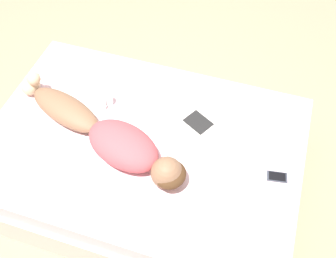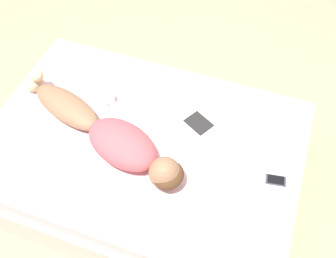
{
  "view_description": "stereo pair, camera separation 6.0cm",
  "coord_description": "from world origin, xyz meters",
  "px_view_note": "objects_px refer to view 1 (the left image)",
  "views": [
    {
      "loc": [
        1.46,
        0.66,
        2.78
      ],
      "look_at": [
        -0.12,
        0.15,
        0.58
      ],
      "focal_mm": 42.0,
      "sensor_mm": 36.0,
      "label": 1
    },
    {
      "loc": [
        1.44,
        0.71,
        2.78
      ],
      "look_at": [
        -0.12,
        0.15,
        0.58
      ],
      "focal_mm": 42.0,
      "sensor_mm": 36.0,
      "label": 2
    }
  ],
  "objects_px": {
    "person": "(113,139)",
    "open_magazine": "(208,115)",
    "coffee_mug": "(108,99)",
    "cell_phone": "(277,177)"
  },
  "relations": [
    {
      "from": "person",
      "to": "open_magazine",
      "type": "height_order",
      "value": "person"
    },
    {
      "from": "person",
      "to": "cell_phone",
      "type": "relative_size",
      "value": 9.4
    },
    {
      "from": "coffee_mug",
      "to": "cell_phone",
      "type": "height_order",
      "value": "coffee_mug"
    },
    {
      "from": "person",
      "to": "open_magazine",
      "type": "bearing_deg",
      "value": 149.8
    },
    {
      "from": "coffee_mug",
      "to": "open_magazine",
      "type": "bearing_deg",
      "value": 99.24
    },
    {
      "from": "open_magazine",
      "to": "cell_phone",
      "type": "bearing_deg",
      "value": 85.55
    },
    {
      "from": "person",
      "to": "coffee_mug",
      "type": "height_order",
      "value": "person"
    },
    {
      "from": "person",
      "to": "coffee_mug",
      "type": "xyz_separation_m",
      "value": [
        -0.35,
        -0.2,
        -0.04
      ]
    },
    {
      "from": "open_magazine",
      "to": "cell_phone",
      "type": "xyz_separation_m",
      "value": [
        0.37,
        0.56,
        0.0
      ]
    },
    {
      "from": "cell_phone",
      "to": "open_magazine",
      "type": "bearing_deg",
      "value": -132.54
    }
  ]
}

